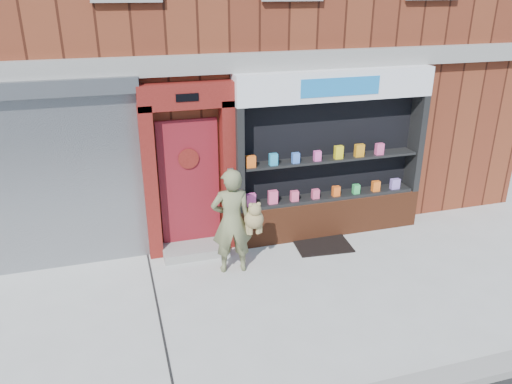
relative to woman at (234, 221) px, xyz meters
name	(u,v)px	position (x,y,z in m)	size (l,w,h in m)	color
ground	(267,301)	(0.24, -1.01, -0.87)	(80.00, 80.00, 0.00)	#9E9E99
shutter_bay	(41,168)	(-2.77, 0.92, 0.85)	(3.10, 0.30, 3.04)	gray
red_door_bay	(190,171)	(-0.51, 0.85, 0.59)	(1.52, 0.58, 2.90)	#54110E
pharmacy_bay	(330,163)	(1.98, 0.81, 0.50)	(3.50, 0.41, 3.00)	#642D17
woman	(234,221)	(0.00, 0.00, 0.00)	(0.84, 0.48, 1.74)	#696B46
doormat	(323,245)	(1.70, 0.32, -0.86)	(0.96, 0.67, 0.02)	black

